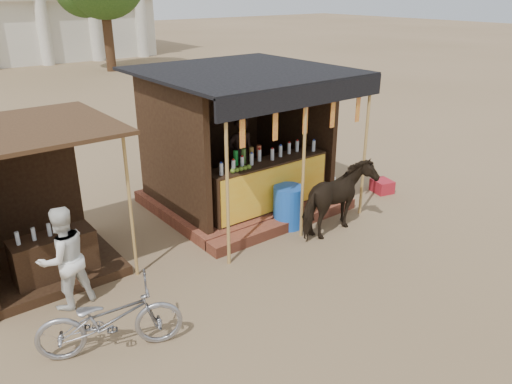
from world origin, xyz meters
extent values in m
plane|color=#846B4C|center=(0.00, 0.00, 0.00)|extent=(120.00, 120.00, 0.00)
cube|color=brown|center=(1.00, 3.50, 0.11)|extent=(3.40, 2.80, 0.22)
cube|color=brown|center=(1.00, 1.95, 0.10)|extent=(3.40, 0.35, 0.20)
cube|color=#322112|center=(1.00, 2.55, 0.69)|extent=(2.60, 0.55, 0.95)
cube|color=#F0A71C|center=(1.00, 2.27, 0.69)|extent=(2.50, 0.02, 0.88)
cube|color=#322112|center=(1.00, 4.75, 1.47)|extent=(3.00, 0.12, 2.50)
cube|color=#322112|center=(-0.50, 3.50, 1.47)|extent=(0.12, 2.50, 2.50)
cube|color=#322112|center=(2.50, 3.50, 1.47)|extent=(0.12, 2.50, 2.50)
cube|color=black|center=(1.00, 3.30, 2.75)|extent=(3.60, 3.60, 0.06)
cube|color=black|center=(1.00, 1.52, 2.57)|extent=(3.60, 0.06, 0.36)
cylinder|color=tan|center=(-0.60, 1.55, 1.38)|extent=(0.06, 0.06, 2.75)
cylinder|color=tan|center=(1.00, 1.55, 1.38)|extent=(0.06, 0.06, 2.75)
cylinder|color=tan|center=(2.60, 1.55, 1.38)|extent=(0.06, 0.06, 2.75)
cube|color=red|center=(-0.30, 1.55, 2.20)|extent=(0.10, 0.02, 0.55)
cube|color=red|center=(0.35, 1.55, 2.20)|extent=(0.10, 0.02, 0.55)
cube|color=red|center=(1.00, 1.55, 2.20)|extent=(0.10, 0.02, 0.55)
cube|color=red|center=(1.65, 1.55, 2.20)|extent=(0.10, 0.02, 0.55)
cube|color=red|center=(2.30, 1.55, 2.20)|extent=(0.10, 0.02, 0.55)
imported|color=black|center=(1.15, 3.60, 0.99)|extent=(0.64, 0.50, 1.55)
cube|color=#322112|center=(-3.00, 3.20, 0.07)|extent=(2.00, 2.00, 0.15)
cube|color=#322112|center=(-3.00, 4.15, 1.05)|extent=(1.90, 0.10, 2.10)
cube|color=#472D19|center=(-3.00, 3.10, 2.35)|extent=(2.40, 2.40, 0.06)
cylinder|color=tan|center=(-1.95, 2.15, 1.18)|extent=(0.05, 0.05, 2.35)
cube|color=#322112|center=(-3.00, 2.70, 0.40)|extent=(1.20, 0.50, 0.80)
imported|color=black|center=(1.60, 1.23, 0.66)|extent=(1.64, 0.91, 1.32)
imported|color=gray|center=(-2.96, 0.70, 0.46)|extent=(1.86, 1.22, 0.92)
imported|color=white|center=(-3.05, 2.00, 0.76)|extent=(0.82, 0.68, 1.51)
cylinder|color=blue|center=(1.07, 2.00, 0.40)|extent=(0.62, 0.62, 0.80)
cube|color=maroon|center=(3.84, 2.00, 0.14)|extent=(0.47, 0.52, 0.28)
cube|color=#176822|center=(2.46, 2.60, 0.20)|extent=(0.68, 0.52, 0.40)
cube|color=white|center=(2.46, 2.60, 0.43)|extent=(0.71, 0.55, 0.06)
cylinder|color=silver|center=(4.00, 26.40, 1.80)|extent=(0.70, 0.70, 3.60)
cylinder|color=silver|center=(7.00, 26.40, 1.80)|extent=(0.70, 0.70, 3.60)
cylinder|color=silver|center=(10.00, 26.40, 1.80)|extent=(0.70, 0.70, 3.60)
cylinder|color=#382314|center=(6.00, 22.00, 2.00)|extent=(0.50, 0.50, 4.00)
camera|label=1|loc=(-4.63, -4.37, 4.22)|focal=35.00mm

